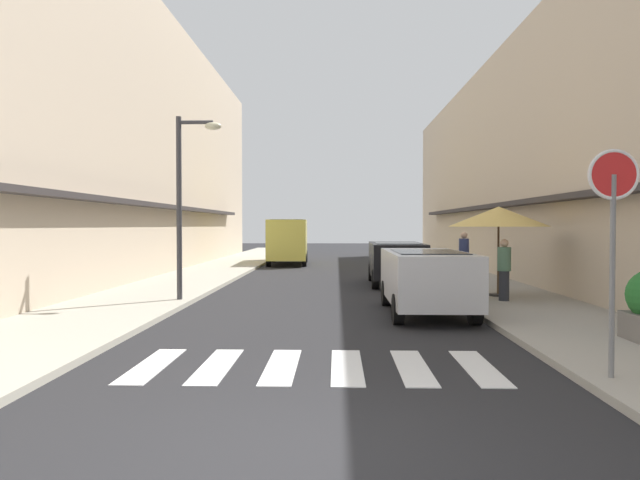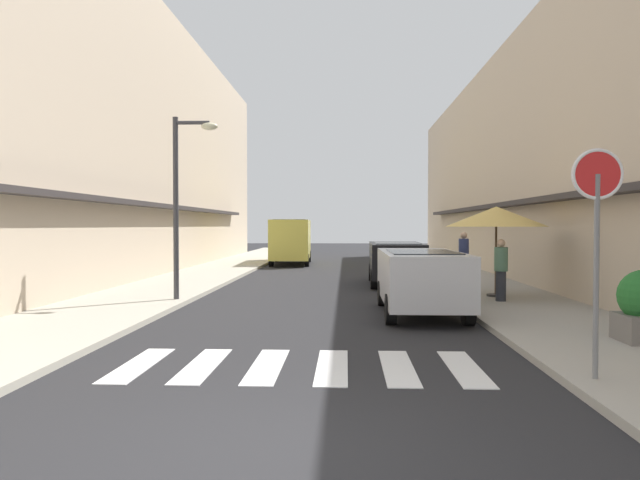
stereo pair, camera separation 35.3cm
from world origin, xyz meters
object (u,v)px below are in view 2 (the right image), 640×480
parked_car_mid (396,258)px  delivery_van (291,238)px  round_street_sign (597,202)px  pedestrian_walking_far (464,256)px  parked_car_near (421,275)px  cafe_umbrella (496,217)px  street_lamp (183,187)px  pedestrian_walking_near (501,269)px

parked_car_mid → delivery_van: (-4.64, 10.75, 0.48)m
round_street_sign → pedestrian_walking_far: size_ratio=1.69×
parked_car_near → pedestrian_walking_far: bearing=70.9°
round_street_sign → cafe_umbrella: 8.79m
street_lamp → pedestrian_walking_near: street_lamp is taller
cafe_umbrella → pedestrian_walking_far: cafe_umbrella is taller
delivery_van → street_lamp: bearing=-94.8°
parked_car_near → cafe_umbrella: 3.81m
pedestrian_walking_near → pedestrian_walking_far: (0.02, 4.89, 0.08)m
street_lamp → pedestrian_walking_near: bearing=-0.3°
delivery_van → street_lamp: (-1.34, -15.90, 1.67)m
street_lamp → pedestrian_walking_far: (8.24, 4.84, -2.05)m
parked_car_near → street_lamp: street_lamp is taller
round_street_sign → street_lamp: street_lamp is taller
parked_car_mid → cafe_umbrella: cafe_umbrella is taller
delivery_van → parked_car_mid: bearing=-66.6°
parked_car_near → parked_car_mid: same height
parked_car_near → street_lamp: bearing=164.4°
cafe_umbrella → pedestrian_walking_near: size_ratio=1.71×
delivery_van → pedestrian_walking_near: (6.88, -15.95, -0.46)m
cafe_umbrella → street_lamp: bearing=-173.3°
parked_car_near → round_street_sign: round_street_sign is taller
delivery_van → round_street_sign: round_street_sign is taller
parked_car_mid → pedestrian_walking_far: pedestrian_walking_far is taller
parked_car_mid → cafe_umbrella: size_ratio=1.61×
delivery_van → pedestrian_walking_far: 13.04m
delivery_van → pedestrian_walking_near: bearing=-66.7°
street_lamp → cafe_umbrella: 8.44m
parked_car_near → delivery_van: delivery_van is taller
round_street_sign → pedestrian_walking_near: 7.88m
parked_car_near → parked_car_mid: 6.83m
parked_car_mid → pedestrian_walking_far: 2.28m
pedestrian_walking_near → cafe_umbrella: bearing=-92.1°
street_lamp → parked_car_near: bearing=-15.6°
delivery_van → pedestrian_walking_far: delivery_van is taller
parked_car_near → pedestrian_walking_near: size_ratio=2.80×
round_street_sign → cafe_umbrella: (0.94, 8.74, -0.05)m
delivery_van → pedestrian_walking_far: size_ratio=3.18×
street_lamp → pedestrian_walking_near: 8.49m
round_street_sign → pedestrian_walking_far: bearing=86.2°
parked_car_near → pedestrian_walking_near: pedestrian_walking_near is taller
delivery_van → pedestrian_walking_far: bearing=-58.0°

